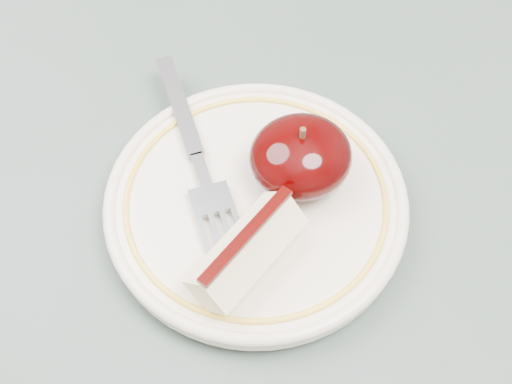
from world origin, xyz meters
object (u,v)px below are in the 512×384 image
object	(u,v)px
table	(259,253)
plate	(256,203)
apple_half	(301,156)
fork	(197,157)

from	to	relation	value
table	plate	distance (m)	0.10
apple_half	fork	size ratio (longest dim) A/B	0.38
apple_half	fork	world-z (taller)	apple_half
table	plate	world-z (taller)	plate
table	fork	world-z (taller)	fork
plate	fork	bearing A→B (deg)	121.69
plate	apple_half	distance (m)	0.04
apple_half	fork	bearing A→B (deg)	150.58
apple_half	table	bearing A→B (deg)	171.40
apple_half	fork	xyz separation A→B (m)	(-0.06, 0.04, -0.02)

